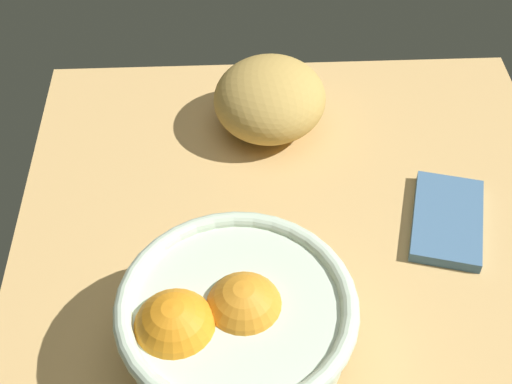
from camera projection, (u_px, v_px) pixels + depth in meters
ground_plane at (301, 276)px, 73.34cm from camera, size 67.65×59.48×3.00cm
fruit_bowl at (231, 322)px, 60.98cm from camera, size 20.44×20.44×10.40cm
bread_loaf at (270, 99)px, 83.92cm from camera, size 17.58×17.30×8.24cm
napkin_folded at (447, 220)px, 75.77cm from camera, size 13.48×10.03×1.25cm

